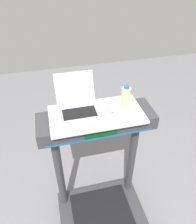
# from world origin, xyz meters

# --- Properties ---
(desk_board) EXTENTS (0.70, 0.37, 0.02)m
(desk_board) POSITION_xyz_m (0.00, 0.70, 1.20)
(desk_board) COLOR silver
(desk_board) RESTS_ON treadmill_base
(laptop) EXTENTS (0.30, 0.34, 0.24)m
(laptop) POSITION_xyz_m (-0.12, 0.78, 1.26)
(laptop) COLOR #B7B7BC
(laptop) RESTS_ON desk_board
(computer_mouse) EXTENTS (0.09, 0.12, 0.03)m
(computer_mouse) POSITION_xyz_m (0.12, 0.71, 1.23)
(computer_mouse) COLOR #B2B2B7
(computer_mouse) RESTS_ON desk_board
(water_bottle) EXTENTS (0.07, 0.07, 0.18)m
(water_bottle) POSITION_xyz_m (0.24, 0.74, 1.29)
(water_bottle) COLOR beige
(water_bottle) RESTS_ON desk_board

